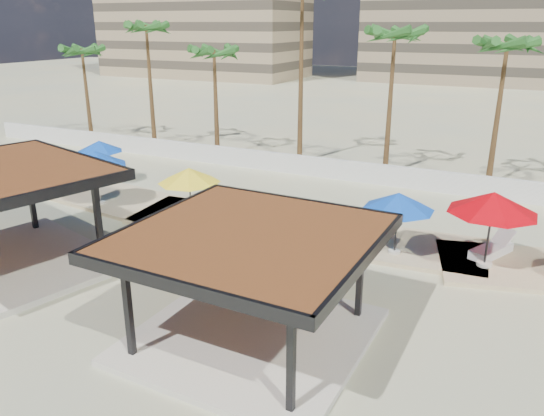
{
  "coord_description": "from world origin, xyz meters",
  "views": [
    {
      "loc": [
        10.6,
        -13.33,
        8.91
      ],
      "look_at": [
        1.24,
        5.93,
        1.4
      ],
      "focal_mm": 35.0,
      "sensor_mm": 36.0,
      "label": 1
    }
  ],
  "objects_px": {
    "pavilion_central": "(251,276)",
    "umbrella_c": "(493,203)",
    "lounger_a": "(46,184)",
    "lounger_b": "(492,250)",
    "umbrella_a": "(99,146)"
  },
  "relations": [
    {
      "from": "umbrella_c",
      "to": "lounger_a",
      "type": "bearing_deg",
      "value": 179.88
    },
    {
      "from": "lounger_b",
      "to": "umbrella_a",
      "type": "bearing_deg",
      "value": 112.33
    },
    {
      "from": "pavilion_central",
      "to": "umbrella_a",
      "type": "xyz_separation_m",
      "value": [
        -15.51,
        10.53,
        0.14
      ]
    },
    {
      "from": "umbrella_c",
      "to": "lounger_a",
      "type": "height_order",
      "value": "umbrella_c"
    },
    {
      "from": "lounger_a",
      "to": "lounger_b",
      "type": "distance_m",
      "value": 23.29
    },
    {
      "from": "umbrella_a",
      "to": "lounger_b",
      "type": "relative_size",
      "value": 1.5
    },
    {
      "from": "pavilion_central",
      "to": "lounger_b",
      "type": "relative_size",
      "value": 3.01
    },
    {
      "from": "umbrella_a",
      "to": "umbrella_c",
      "type": "distance_m",
      "value": 21.43
    },
    {
      "from": "umbrella_c",
      "to": "lounger_a",
      "type": "distance_m",
      "value": 23.23
    },
    {
      "from": "pavilion_central",
      "to": "lounger_a",
      "type": "height_order",
      "value": "pavilion_central"
    },
    {
      "from": "lounger_b",
      "to": "pavilion_central",
      "type": "bearing_deg",
      "value": 173.12
    },
    {
      "from": "umbrella_a",
      "to": "umbrella_c",
      "type": "relative_size",
      "value": 0.81
    },
    {
      "from": "pavilion_central",
      "to": "umbrella_c",
      "type": "distance_m",
      "value": 9.85
    },
    {
      "from": "umbrella_a",
      "to": "lounger_a",
      "type": "relative_size",
      "value": 1.78
    },
    {
      "from": "umbrella_c",
      "to": "lounger_b",
      "type": "xyz_separation_m",
      "value": [
        0.16,
        1.2,
        -2.32
      ]
    }
  ]
}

